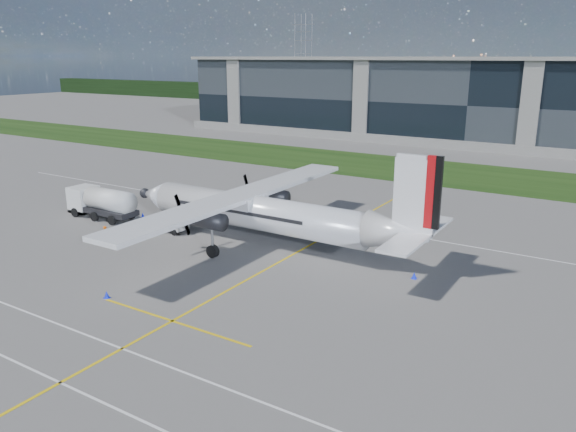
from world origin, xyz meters
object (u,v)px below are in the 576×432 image
object	(u,v)px
turboprop_aircraft	(267,194)
safety_cone_nose_stbd	(154,217)
fuel_tanker_truck	(98,202)
safety_cone_tail	(414,275)
ground_crew_person	(106,235)
safety_cone_fwd	(143,215)
safety_cone_portwing	(107,295)
safety_cone_nose_port	(139,223)
baggage_tug	(173,223)
pylon_west	(303,58)

from	to	relation	value
turboprop_aircraft	safety_cone_nose_stbd	world-z (taller)	turboprop_aircraft
fuel_tanker_truck	safety_cone_tail	size ratio (longest dim) A/B	16.63
turboprop_aircraft	safety_cone_tail	world-z (taller)	turboprop_aircraft
ground_crew_person	fuel_tanker_truck	bearing A→B (deg)	45.05
safety_cone_fwd	safety_cone_portwing	bearing A→B (deg)	-50.79
fuel_tanker_truck	safety_cone_tail	distance (m)	32.69
turboprop_aircraft	safety_cone_portwing	bearing A→B (deg)	-102.12
safety_cone_nose_port	safety_cone_fwd	world-z (taller)	same
safety_cone_portwing	fuel_tanker_truck	bearing A→B (deg)	141.28
safety_cone_nose_port	turboprop_aircraft	bearing A→B (deg)	6.07
baggage_tug	safety_cone_portwing	xyz separation A→B (m)	(6.55, -13.40, -0.61)
safety_cone_fwd	ground_crew_person	bearing A→B (deg)	-63.87
ground_crew_person	safety_cone_fwd	world-z (taller)	ground_crew_person
pylon_west	safety_cone_nose_stbd	distance (m)	155.61
ground_crew_person	baggage_tug	bearing A→B (deg)	-27.65
safety_cone_nose_stbd	safety_cone_tail	world-z (taller)	same
ground_crew_person	safety_cone_tail	world-z (taller)	ground_crew_person
turboprop_aircraft	safety_cone_portwing	distance (m)	15.59
ground_crew_person	safety_cone_nose_stbd	size ratio (longest dim) A/B	4.02
baggage_tug	safety_cone_fwd	xyz separation A→B (m)	(-5.94, 1.91, -0.61)
ground_crew_person	safety_cone_fwd	xyz separation A→B (m)	(-3.87, 7.90, -0.75)
turboprop_aircraft	safety_cone_nose_port	bearing A→B (deg)	-173.93
pylon_west	fuel_tanker_truck	xyz separation A→B (m)	(60.60, -142.75, -13.44)
safety_cone_tail	baggage_tug	bearing A→B (deg)	-177.73
turboprop_aircraft	safety_cone_nose_port	distance (m)	14.71
fuel_tanker_truck	safety_cone_fwd	size ratio (longest dim) A/B	16.63
ground_crew_person	pylon_west	bearing A→B (deg)	16.11
safety_cone_nose_port	safety_cone_portwing	bearing A→B (deg)	-50.55
turboprop_aircraft	safety_cone_nose_port	world-z (taller)	turboprop_aircraft
safety_cone_portwing	safety_cone_tail	xyz separation A→B (m)	(16.36, 14.31, 0.00)
safety_cone_nose_stbd	safety_cone_fwd	bearing A→B (deg)	-171.20
pylon_west	safety_cone_tail	world-z (taller)	pylon_west
ground_crew_person	safety_cone_nose_port	distance (m)	6.21
fuel_tanker_truck	safety_cone_tail	world-z (taller)	fuel_tanker_truck
safety_cone_tail	safety_cone_fwd	bearing A→B (deg)	178.01
turboprop_aircraft	fuel_tanker_truck	xyz separation A→B (m)	(-19.43, -1.60, -3.00)
ground_crew_person	safety_cone_portwing	bearing A→B (deg)	-139.29
ground_crew_person	safety_cone_nose_port	xyz separation A→B (m)	(-2.22, 5.75, -0.75)
pylon_west	turboprop_aircraft	size ratio (longest dim) A/B	0.99
safety_cone_nose_stbd	pylon_west	bearing A→B (deg)	115.09
safety_cone_fwd	safety_cone_portwing	size ratio (longest dim) A/B	1.00
fuel_tanker_truck	safety_cone_portwing	distance (m)	20.91
fuel_tanker_truck	safety_cone_nose_stbd	distance (m)	5.81
safety_cone_fwd	safety_cone_tail	size ratio (longest dim) A/B	1.00
safety_cone_tail	safety_cone_nose_port	bearing A→B (deg)	-177.59
pylon_west	baggage_tug	xyz separation A→B (m)	(70.33, -142.40, -14.14)
pylon_west	baggage_tug	distance (m)	159.45
baggage_tug	ground_crew_person	size ratio (longest dim) A/B	1.42
fuel_tanker_truck	baggage_tug	world-z (taller)	fuel_tanker_truck
fuel_tanker_truck	safety_cone_nose_port	xyz separation A→B (m)	(5.44, 0.11, -1.31)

